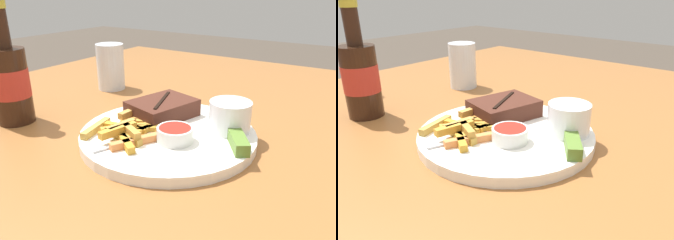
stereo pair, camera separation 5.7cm
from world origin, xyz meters
TOP-DOWN VIEW (x-y plane):
  - dining_table at (0.00, 0.00)m, footprint 1.44×1.27m
  - dinner_plate at (0.00, 0.00)m, footprint 0.31×0.31m
  - steak_portion at (0.05, 0.05)m, footprint 0.14×0.12m
  - fries_pile at (-0.05, 0.05)m, footprint 0.13×0.13m
  - coleslaw_cup at (0.06, -0.09)m, footprint 0.07×0.07m
  - dipping_sauce_cup at (-0.03, -0.03)m, footprint 0.06×0.06m
  - pickle_spear at (0.01, -0.13)m, footprint 0.07×0.06m
  - fork_utensil at (-0.08, 0.03)m, footprint 0.13×0.06m
  - knife_utensil at (0.01, 0.04)m, footprint 0.10×0.15m
  - beer_bottle at (-0.10, 0.30)m, footprint 0.07×0.07m
  - drinking_glass at (0.18, 0.30)m, footprint 0.07×0.07m
  - salt_shaker at (-0.02, 0.42)m, footprint 0.03×0.03m

SIDE VIEW (x-z plane):
  - dining_table at x=0.00m, z-range 0.31..1.06m
  - dinner_plate at x=0.00m, z-range 0.75..0.77m
  - fork_utensil at x=-0.08m, z-range 0.77..0.77m
  - knife_utensil at x=0.01m, z-range 0.77..0.77m
  - fries_pile at x=-0.05m, z-range 0.76..0.79m
  - pickle_spear at x=0.01m, z-range 0.77..0.79m
  - dipping_sauce_cup at x=-0.03m, z-range 0.77..0.79m
  - salt_shaker at x=-0.02m, z-range 0.75..0.81m
  - steak_portion at x=0.05m, z-range 0.77..0.80m
  - coleslaw_cup at x=0.06m, z-range 0.77..0.82m
  - drinking_glass at x=0.18m, z-range 0.75..0.87m
  - beer_bottle at x=-0.10m, z-range 0.72..0.95m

